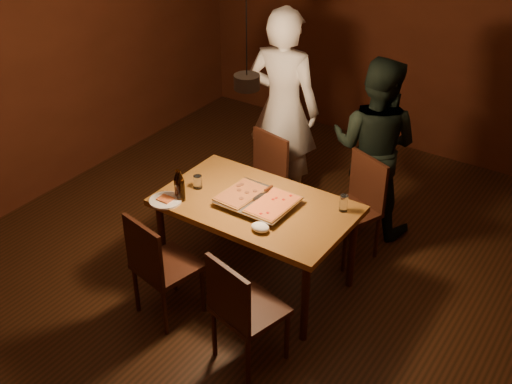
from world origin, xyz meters
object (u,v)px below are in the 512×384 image
Objects in this scene: pizza_tray at (258,202)px; plate_slice at (165,200)px; chair_far_left at (262,173)px; chair_far_right at (357,198)px; chair_near_left at (157,260)px; chair_near_right at (241,304)px; diner_white at (283,109)px; diner_dark at (374,147)px; pendant_lamp at (247,81)px; dining_table at (256,211)px; beer_bottle_b at (180,185)px; beer_bottle_a at (178,183)px.

plate_slice is (-0.62, -0.36, -0.01)m from pizza_tray.
chair_far_left is 0.90m from chair_far_right.
chair_near_left is at bearing 104.64° from chair_far_left.
chair_near_left is 0.78m from chair_near_right.
chair_near_right is 2.02× the size of plate_slice.
pizza_tray is 1.37m from diner_white.
pendant_lamp reaches higher than diner_dark.
dining_table is 0.71m from plate_slice.
chair_near_right is 0.27× the size of diner_white.
diner_white is at bearing -66.37° from chair_far_left.
pendant_lamp reaches higher than chair_near_left.
chair_far_right is 1.11× the size of chair_near_left.
chair_near_right is at bearing -58.54° from pendant_lamp.
chair_near_right is 0.31× the size of diner_dark.
diner_white is at bearing 90.62° from beer_bottle_b.
chair_far_left is 1.13m from plate_slice.
beer_bottle_a reaches higher than dining_table.
pendant_lamp is (0.49, -1.28, 0.80)m from diner_white.
chair_far_left reaches higher than dining_table.
plate_slice is (-0.04, -0.11, -0.11)m from beer_bottle_a.
diner_dark is at bearing 77.16° from pizza_tray.
plate_slice is at bearing -150.69° from pendant_lamp.
chair_near_right is at bearing -29.63° from beer_bottle_a.
plate_slice is at bearing -148.04° from dining_table.
diner_white is at bearing 113.14° from dining_table.
plate_slice is 0.23× the size of pendant_lamp.
beer_bottle_a is 0.16m from plate_slice.
chair_far_right reaches higher than plate_slice.
beer_bottle_b is 1.51m from diner_white.
beer_bottle_a is 0.22× the size of pendant_lamp.
chair_near_left is 0.97× the size of chair_near_right.
dining_table is at bearing 82.25° from chair_far_right.
beer_bottle_b is at bearing 82.52° from diner_white.
dining_table is 6.26× the size of beer_bottle_a.
chair_near_left is (-0.83, -1.58, 0.00)m from chair_far_right.
chair_far_left is at bearing 81.00° from plate_slice.
chair_near_right reaches higher than dining_table.
chair_near_left is at bearing 86.71° from diner_white.
beer_bottle_b reaches higher than dining_table.
pendant_lamp reaches higher than chair_far_right.
chair_far_left is 0.98× the size of chair_near_right.
beer_bottle_a is at bearing 164.66° from chair_near_right.
dining_table is at bearing 159.20° from pizza_tray.
chair_far_right is 2.29× the size of beer_bottle_a.
pendant_lamp is at bearing 21.18° from beer_bottle_a.
beer_bottle_b is at bearing -31.67° from beer_bottle_a.
diner_dark reaches higher than beer_bottle_b.
chair_far_left is at bearing 27.65° from diner_dark.
beer_bottle_a is at bearing -158.82° from pendant_lamp.
beer_bottle_a is at bearing 94.48° from chair_far_left.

